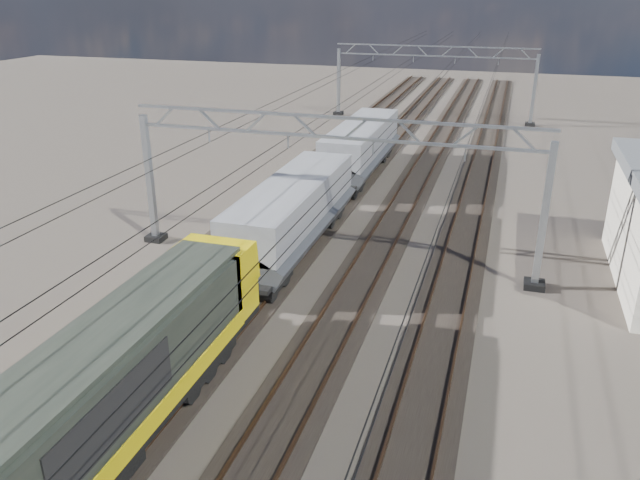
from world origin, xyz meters
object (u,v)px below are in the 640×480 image
(catenary_gantry_mid, at_px, (329,185))
(locomotive, at_px, (46,448))
(catenary_gantry_far, at_px, (433,80))
(hopper_wagon_lead, at_px, (293,211))
(hopper_wagon_mid, at_px, (361,145))

(catenary_gantry_mid, xyz_separation_m, locomotive, (-2.00, -17.18, -1.58))
(catenary_gantry_mid, height_order, catenary_gantry_far, same)
(catenary_gantry_far, relative_size, hopper_wagon_lead, 1.53)
(catenary_gantry_far, xyz_separation_m, hopper_wagon_lead, (-2.00, -35.48, -1.67))
(catenary_gantry_far, relative_size, hopper_wagon_mid, 1.53)
(catenary_gantry_far, bearing_deg, hopper_wagon_mid, -95.37)
(catenary_gantry_far, height_order, locomotive, catenary_gantry_far)
(catenary_gantry_mid, bearing_deg, locomotive, -96.64)
(hopper_wagon_lead, bearing_deg, catenary_gantry_mid, -14.45)
(locomotive, distance_m, hopper_wagon_lead, 17.70)
(locomotive, bearing_deg, catenary_gantry_mid, 83.36)
(hopper_wagon_lead, distance_m, hopper_wagon_mid, 14.20)
(locomotive, relative_size, hopper_wagon_mid, 1.62)
(catenary_gantry_mid, distance_m, hopper_wagon_mid, 14.94)
(catenary_gantry_mid, bearing_deg, hopper_wagon_mid, 97.74)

